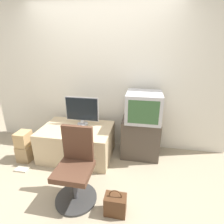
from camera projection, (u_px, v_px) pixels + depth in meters
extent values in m
plane|color=tan|center=(81.00, 191.00, 2.30)|extent=(12.00, 12.00, 0.00)
cube|color=silver|center=(103.00, 76.00, 3.06)|extent=(4.40, 0.05, 2.60)
cube|color=#CCB289|center=(77.00, 142.00, 2.98)|extent=(1.16, 0.79, 0.53)
cube|color=#4C4238|center=(140.00, 137.00, 2.98)|extent=(0.62, 0.47, 0.67)
cylinder|color=#B2B2B7|center=(83.00, 124.00, 3.01)|extent=(0.18, 0.18, 0.02)
cylinder|color=#B2B2B7|center=(83.00, 122.00, 2.99)|extent=(0.07, 0.07, 0.07)
cube|color=#B2B2B7|center=(82.00, 109.00, 2.92)|extent=(0.57, 0.01, 0.41)
cube|color=black|center=(82.00, 109.00, 2.91)|extent=(0.54, 0.02, 0.38)
cube|color=white|center=(76.00, 133.00, 2.71)|extent=(0.28, 0.14, 0.01)
ellipsoid|color=black|center=(89.00, 133.00, 2.66)|extent=(0.06, 0.03, 0.03)
cube|color=#B7B7BC|center=(144.00, 107.00, 2.75)|extent=(0.54, 0.51, 0.46)
cube|color=#335B33|center=(143.00, 112.00, 2.52)|extent=(0.45, 0.01, 0.36)
cylinder|color=#333333|center=(76.00, 198.00, 2.18)|extent=(0.51, 0.51, 0.03)
cylinder|color=#4C4C51|center=(75.00, 186.00, 2.11)|extent=(0.05, 0.05, 0.37)
cube|color=#513323|center=(74.00, 171.00, 2.04)|extent=(0.42, 0.42, 0.07)
cube|color=#513323|center=(78.00, 143.00, 2.11)|extent=(0.38, 0.05, 0.46)
cube|color=#A3845B|center=(26.00, 152.00, 2.91)|extent=(0.21, 0.26, 0.27)
cube|color=tan|center=(23.00, 139.00, 2.82)|extent=(0.20, 0.23, 0.24)
cube|color=#4C2D19|center=(115.00, 205.00, 1.97)|extent=(0.24, 0.16, 0.25)
torus|color=#4C2D19|center=(115.00, 195.00, 1.92)|extent=(0.15, 0.01, 0.15)
cube|color=beige|center=(22.00, 169.00, 2.70)|extent=(0.20, 0.12, 0.02)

